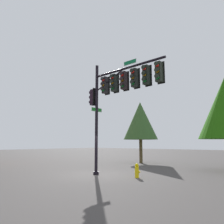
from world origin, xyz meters
The scene contains 4 objects.
ground_plane centered at (0.00, 0.00, 0.00)m, with size 120.00×120.00×0.00m, color #433F3D.
signal_pole_assembly centered at (1.97, -0.11, 5.38)m, with size 5.96×1.01×7.36m.
fire_hydrant centered at (2.77, 0.63, 0.41)m, with size 0.33×0.24×0.83m.
tree_near centered at (-2.41, 9.05, 4.38)m, with size 3.56×3.56×6.37m.
Camera 1 is at (10.36, -10.54, 2.03)m, focal length 35.41 mm.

